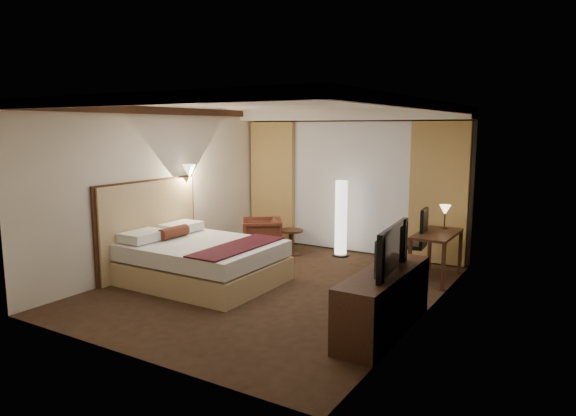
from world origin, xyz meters
The scene contains 21 objects.
floor centered at (0.00, 0.00, 0.00)m, with size 4.50×5.50×0.01m, color black.
ceiling centered at (0.00, 0.00, 2.70)m, with size 4.50×5.50×0.01m, color white.
back_wall centered at (0.00, 2.75, 1.35)m, with size 4.50×0.02×2.70m, color beige.
left_wall centered at (-2.25, 0.00, 1.35)m, with size 0.02×5.50×2.70m, color beige.
right_wall centered at (2.25, 0.00, 1.35)m, with size 0.02×5.50×2.70m, color beige.
crown_molding centered at (0.00, 0.00, 2.64)m, with size 4.50×5.50×0.12m, color black, non-canonical shape.
soffit centered at (0.00, 2.50, 2.60)m, with size 4.50×0.50×0.20m, color white.
curtain_sheer centered at (0.00, 2.67, 1.25)m, with size 2.48×0.04×2.45m, color silver.
curtain_left_drape centered at (-1.70, 2.61, 1.25)m, with size 1.00×0.14×2.45m, color tan.
curtain_right_drape centered at (1.70, 2.61, 1.25)m, with size 1.00×0.14×2.45m, color tan.
wall_sconce centered at (-2.09, 0.52, 1.62)m, with size 0.24×0.24×0.24m, color white, non-canonical shape.
bed centered at (-1.08, -0.35, 0.33)m, with size 2.22×1.73×0.65m, color white, non-canonical shape.
headboard centered at (-2.20, -0.35, 0.75)m, with size 0.12×2.03×1.50m, color tan, non-canonical shape.
armchair centered at (-1.33, 1.65, 0.37)m, with size 0.72×0.67×0.74m, color #4F2017.
side_table centered at (-0.79, 1.82, 0.24)m, with size 0.44×0.44×0.48m, color black, non-canonical shape.
floor_lamp centered at (0.03, 2.23, 0.71)m, with size 0.30×0.30×1.42m, color white, non-canonical shape.
desk centered at (1.95, 1.66, 0.38)m, with size 0.55×1.15×0.75m, color black, non-canonical shape.
desk_lamp centered at (1.95, 2.09, 0.92)m, with size 0.18×0.18×0.34m, color #FFD899, non-canonical shape.
office_chair centered at (1.54, 1.61, 0.56)m, with size 0.54×0.54×1.12m, color black, non-canonical shape.
dresser centered at (2.00, -0.75, 0.37)m, with size 0.50×1.88×0.73m, color black, non-canonical shape.
television centered at (1.97, -0.75, 1.07)m, with size 1.17×0.67×0.15m, color black.
Camera 1 is at (4.01, -6.23, 2.37)m, focal length 32.00 mm.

